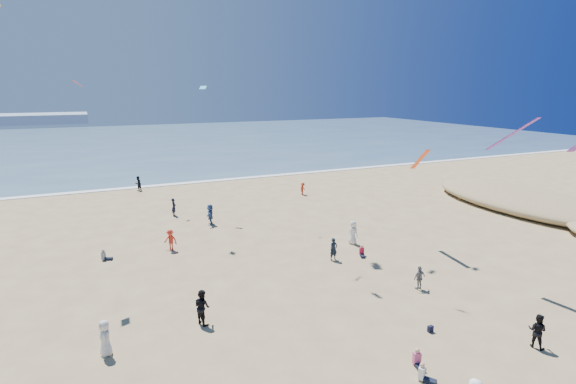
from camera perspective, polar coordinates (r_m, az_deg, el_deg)
name	(u,v)px	position (r m, az deg, el deg)	size (l,w,h in m)	color
ocean	(119,143)	(108.87, -20.62, 5.83)	(220.00, 100.00, 0.06)	#476B84
surf_line	(153,186)	(59.67, -16.82, 0.74)	(220.00, 1.20, 0.08)	white
standing_flyers	(254,243)	(33.86, -4.29, -6.51)	(23.71, 47.05, 1.95)	red
seated_group	(285,309)	(25.40, -0.32, -14.63)	(18.49, 21.45, 0.84)	white
navy_bag	(430,329)	(25.15, 17.63, -16.24)	(0.28, 0.18, 0.34)	black
kites_aloft	(349,32)	(30.80, 7.80, 19.45)	(48.28, 45.78, 27.59)	#EC1C6D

